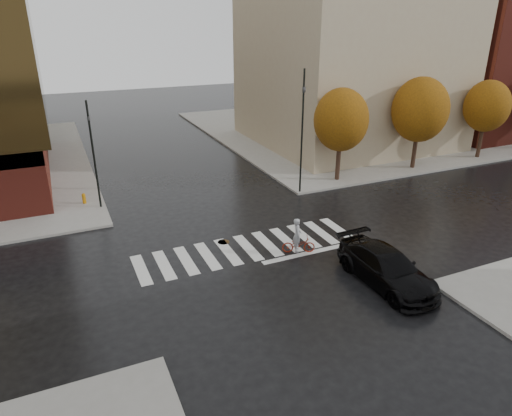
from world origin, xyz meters
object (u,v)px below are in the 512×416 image
at_px(sedan, 386,268).
at_px(traffic_light_nw, 93,150).
at_px(traffic_light_ne, 302,123).
at_px(cyclist, 298,241).
at_px(fire_hydrant, 84,198).

bearing_deg(sedan, traffic_light_nw, 125.49).
bearing_deg(traffic_light_ne, cyclist, 45.45).
relative_size(traffic_light_ne, fire_hydrant, 11.93).
distance_m(sedan, cyclist, 4.66).
relative_size(cyclist, fire_hydrant, 2.80).
bearing_deg(sedan, cyclist, 116.45).
bearing_deg(traffic_light_ne, traffic_light_nw, -26.72).
height_order(traffic_light_nw, fire_hydrant, traffic_light_nw).
xyz_separation_m(traffic_light_ne, fire_hydrant, (-13.47, 3.70, -4.27)).
distance_m(cyclist, fire_hydrant, 14.39).
distance_m(cyclist, traffic_light_nw, 13.43).
bearing_deg(traffic_light_nw, traffic_light_ne, 93.58).
distance_m(traffic_light_ne, fire_hydrant, 14.61).
height_order(cyclist, fire_hydrant, cyclist).
bearing_deg(traffic_light_ne, fire_hydrant, -29.99).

